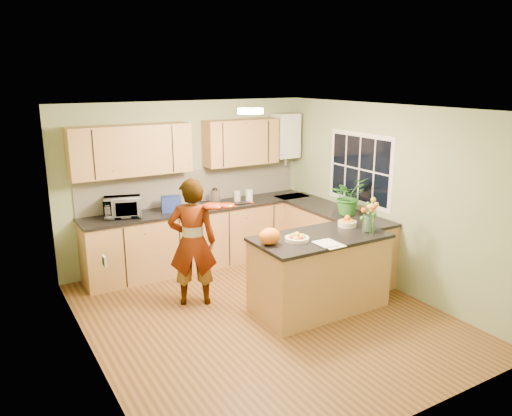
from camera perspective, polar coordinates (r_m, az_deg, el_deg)
floor at (r=6.27m, az=0.83°, el=-12.21°), size 4.50×4.50×0.00m
ceiling at (r=5.59m, az=0.92°, el=11.25°), size 4.00×4.50×0.02m
wall_back at (r=7.76m, az=-7.83°, el=2.80°), size 4.00×0.02×2.50m
wall_front at (r=4.17m, az=17.40°, el=-8.47°), size 4.00×0.02×2.50m
wall_left at (r=5.11m, az=-18.72°, el=-4.24°), size 0.02×4.50×2.50m
wall_right at (r=7.03m, az=14.93°, el=1.17°), size 0.02×4.50×2.50m
back_counter at (r=7.73m, az=-6.07°, el=-3.16°), size 3.64×0.62×0.94m
right_counter at (r=7.64m, az=8.44°, el=-3.46°), size 0.62×2.24×0.94m
splashback at (r=7.79m, az=-7.10°, el=2.51°), size 3.60×0.02×0.52m
upper_cabinets at (r=7.44m, az=-8.73°, el=6.94°), size 3.20×0.34×0.70m
boiler at (r=8.31m, az=3.41°, el=8.23°), size 0.40×0.30×0.86m
window_right at (r=7.38m, az=11.75°, el=4.39°), size 0.01×1.30×1.05m
light_switch at (r=4.54m, az=-16.95°, el=-5.81°), size 0.02×0.09×0.09m
ceiling_lamp at (r=5.85m, az=-0.64°, el=11.03°), size 0.30×0.30×0.07m
peninsula_island at (r=6.32m, az=7.23°, el=-7.31°), size 1.67×0.86×0.96m
fruit_dish at (r=5.94m, az=4.71°, el=-3.36°), size 0.29×0.29×0.10m
orange_bowl at (r=6.58m, az=10.38°, el=-1.57°), size 0.24×0.24×0.14m
flower_vase at (r=6.31m, az=12.79°, el=0.06°), size 0.26×0.26×0.48m
orange_bag at (r=5.78m, az=1.59°, el=-3.25°), size 0.32×0.30×0.20m
papers at (r=5.87m, az=8.40°, el=-4.06°), size 0.24×0.33×0.01m
violinist at (r=6.34m, az=-7.28°, el=-3.92°), size 0.71×0.61×1.65m
violin at (r=6.08m, az=-4.87°, el=0.22°), size 0.68×0.59×0.17m
microwave at (r=7.21m, az=-15.01°, el=0.10°), size 0.58×0.47×0.28m
blue_box at (r=7.35m, az=-9.68°, el=0.46°), size 0.32×0.27×0.22m
kettle at (r=7.66m, az=-4.73°, el=1.33°), size 0.17×0.17×0.31m
jar_cream at (r=7.86m, az=-2.17°, el=1.40°), size 0.12×0.12×0.17m
jar_white at (r=7.88m, az=-0.78°, el=1.48°), size 0.15×0.15×0.18m
potted_plant at (r=7.18m, az=10.49°, el=1.36°), size 0.50×0.44×0.54m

